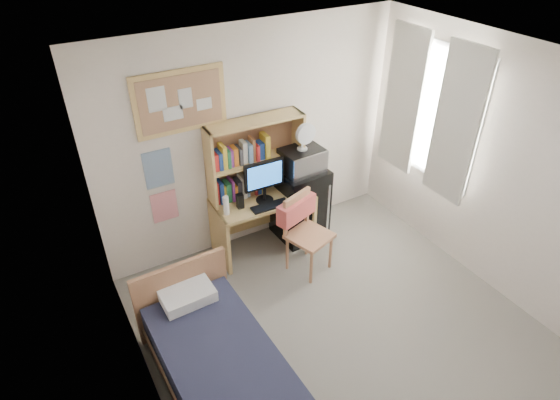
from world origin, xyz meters
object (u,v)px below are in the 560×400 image
monitor (264,182)px  bulletin_board (180,102)px  speaker_right (288,188)px  microwave (302,160)px  desk_fan (302,137)px  bed (225,375)px  speaker_left (240,201)px  desk (263,223)px  desk_chair (310,235)px  mini_fridge (300,203)px

monitor → bulletin_board: bearing=156.5°
bulletin_board → speaker_right: (1.02, -0.36, -1.13)m
monitor → microwave: monitor is taller
desk_fan → monitor: bearing=-177.0°
bed → monitor: monitor is taller
speaker_left → speaker_right: speaker_left is taller
bed → speaker_right: speaker_right is taller
speaker_right → speaker_left: bearing=-180.0°
bulletin_board → monitor: (0.72, -0.35, -0.96)m
bulletin_board → bed: bearing=-104.8°
monitor → desk_fan: (0.52, 0.05, 0.39)m
monitor → microwave: bearing=7.6°
bulletin_board → microwave: bearing=-13.6°
speaker_right → desk_fan: desk_fan is taller
bulletin_board → microwave: bulletin_board is taller
desk → speaker_left: (-0.30, -0.05, 0.44)m
bed → monitor: (1.22, 1.54, 0.72)m
speaker_right → monitor: bearing=-180.0°
speaker_right → microwave: bearing=17.7°
desk_chair → microwave: (0.25, 0.59, 0.60)m
speaker_left → mini_fridge: bearing=6.2°
desk → monitor: size_ratio=2.27×
bulletin_board → mini_fridge: bulletin_board is taller
desk_chair → bed: bearing=-164.0°
mini_fridge → desk_fan: (0.00, -0.02, 0.89)m
desk → speaker_right: bearing=-11.3°
desk → speaker_left: bearing=-168.7°
mini_fridge → microwave: 0.60m
speaker_right → desk_fan: bearing=17.7°
bed → microwave: bearing=40.9°
desk → desk_chair: (0.27, -0.60, 0.11)m
speaker_left → microwave: microwave is taller
mini_fridge → speaker_left: 0.88m
bulletin_board → desk: (0.73, -0.29, -1.56)m
desk → bed: desk is taller
desk_chair → speaker_left: size_ratio=5.49×
desk_chair → mini_fridge: size_ratio=1.01×
speaker_left → desk_chair: bearing=-41.9°
mini_fridge → bed: size_ratio=0.53×
bulletin_board → monitor: bulletin_board is taller
bulletin_board → speaker_right: size_ratio=6.14×
mini_fridge → bed: 2.38m
mini_fridge → bed: mini_fridge is taller
desk → desk_chair: desk_chair is taller
bulletin_board → speaker_right: 1.57m
bulletin_board → desk_fan: size_ratio=3.15×
desk_chair → speaker_right: bearing=68.7°
mini_fridge → desk_fan: bearing=-90.0°
speaker_right → microwave: microwave is taller
mini_fridge → monitor: (-0.52, -0.07, 0.49)m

